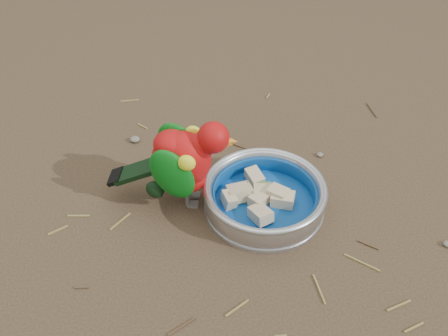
{
  "coord_description": "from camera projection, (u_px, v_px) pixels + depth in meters",
  "views": [
    {
      "loc": [
        -0.11,
        -0.75,
        0.72
      ],
      "look_at": [
        -0.05,
        -0.02,
        0.08
      ],
      "focal_mm": 40.0,
      "sensor_mm": 36.0,
      "label": 1
    }
  ],
  "objects": [
    {
      "name": "ground",
      "position": [
        249.0,
        189.0,
        1.04
      ],
      "size": [
        60.0,
        60.0,
        0.0
      ],
      "primitive_type": "plane",
      "color": "#443324"
    },
    {
      "name": "fruit_wedges",
      "position": [
        264.0,
        197.0,
        0.98
      ],
      "size": [
        0.14,
        0.14,
        0.03
      ],
      "primitive_type": null,
      "color": "#CAB58D",
      "rests_on": "food_bowl"
    },
    {
      "name": "food_bowl",
      "position": [
        264.0,
        205.0,
        0.99
      ],
      "size": [
        0.24,
        0.24,
        0.02
      ],
      "primitive_type": "cylinder",
      "color": "#B2B2BA",
      "rests_on": "ground"
    },
    {
      "name": "ground_debris",
      "position": [
        267.0,
        184.0,
        1.05
      ],
      "size": [
        0.9,
        0.8,
        0.01
      ],
      "primitive_type": null,
      "color": "olive",
      "rests_on": "ground"
    },
    {
      "name": "lory_parrot",
      "position": [
        184.0,
        166.0,
        0.96
      ],
      "size": [
        0.25,
        0.15,
        0.19
      ],
      "primitive_type": null,
      "rotation": [
        0.0,
        0.0,
        -1.73
      ],
      "color": "#AB0C0D",
      "rests_on": "ground"
    },
    {
      "name": "bowl_wall",
      "position": [
        265.0,
        195.0,
        0.97
      ],
      "size": [
        0.24,
        0.24,
        0.04
      ],
      "primitive_type": null,
      "color": "#B2B2BA",
      "rests_on": "food_bowl"
    }
  ]
}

